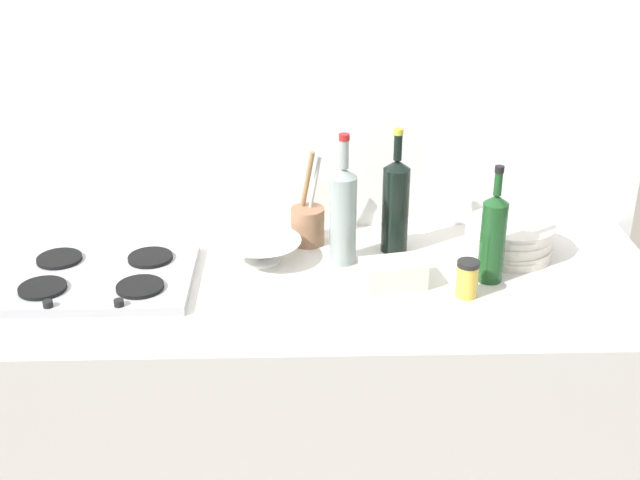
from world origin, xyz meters
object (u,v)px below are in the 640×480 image
Objects in this scene: butter_dish at (393,274)px; condiment_jar_front at (467,279)px; wine_bottle_leftmost at (493,237)px; wine_bottle_mid_right at (343,213)px; wine_bottle_mid_left at (395,204)px; utensil_crock at (308,223)px; stovetop_hob at (99,277)px; plate_stack at (509,238)px; mixing_bowl at (262,250)px.

butter_dish is 0.19m from condiment_jar_front.
wine_bottle_mid_right is at bearing 162.37° from wine_bottle_leftmost.
utensil_crock is (-0.24, 0.05, -0.08)m from wine_bottle_mid_left.
wine_bottle_mid_right is (-0.38, 0.12, 0.02)m from wine_bottle_leftmost.
butter_dish is 1.64× the size of condiment_jar_front.
wine_bottle_mid_left reaches higher than stovetop_hob.
condiment_jar_front is at bearing -33.86° from wine_bottle_mid_right.
plate_stack is 1.55× the size of butter_dish.
wine_bottle_mid_left reaches higher than mixing_bowl.
plate_stack is at bearing 27.55° from butter_dish.
wine_bottle_leftmost is (1.01, -0.02, 0.11)m from stovetop_hob.
utensil_crock is at bearing 170.99° from plate_stack.
condiment_jar_front reaches higher than plate_stack.
stovetop_hob is 0.76m from butter_dish.
wine_bottle_mid_right is 0.17m from utensil_crock.
wine_bottle_leftmost is at bearing -0.85° from stovetop_hob.
stovetop_hob is at bearing 177.13° from butter_dish.
utensil_crock is 2.82× the size of condiment_jar_front.
stovetop_hob is 0.94m from condiment_jar_front.
wine_bottle_leftmost is at bearing 47.21° from condiment_jar_front.
wine_bottle_mid_right is (-0.46, -0.03, 0.10)m from plate_stack.
wine_bottle_leftmost is 0.30m from wine_bottle_mid_left.
mixing_bowl is 1.37× the size of butter_dish.
plate_stack is 0.28m from condiment_jar_front.
wine_bottle_mid_left reaches higher than utensil_crock.
wine_bottle_mid_right is at bearing 9.30° from stovetop_hob.
mixing_bowl is at bearing 14.13° from stovetop_hob.
wine_bottle_leftmost is at bearing -27.25° from utensil_crock.
stovetop_hob is at bearing 174.09° from condiment_jar_front.
wine_bottle_mid_right reaches higher than butter_dish.
wine_bottle_mid_left reaches higher than wine_bottle_leftmost.
wine_bottle_leftmost reaches higher than butter_dish.
plate_stack is (1.10, 0.14, 0.03)m from stovetop_hob.
mixing_bowl is at bearing 179.82° from wine_bottle_mid_right.
wine_bottle_mid_left is (-0.23, 0.19, 0.01)m from wine_bottle_leftmost.
wine_bottle_mid_right is 0.22m from butter_dish.
stovetop_hob is at bearing 179.15° from wine_bottle_leftmost.
utensil_crock is (-0.09, 0.12, -0.08)m from wine_bottle_mid_right.
utensil_crock is at bearing 22.61° from stovetop_hob.
plate_stack is 0.33m from wine_bottle_mid_left.
wine_bottle_mid_left is 1.63× the size of mixing_bowl.
stovetop_hob is 1.54× the size of wine_bottle_leftmost.
condiment_jar_front is at bearing -5.91° from stovetop_hob.
wine_bottle_mid_left is 0.98× the size of wine_bottle_mid_right.
wine_bottle_leftmost is 0.89× the size of wine_bottle_mid_left.
mixing_bowl is 0.37m from butter_dish.
wine_bottle_leftmost is 0.87× the size of wine_bottle_mid_right.
stovetop_hob is 0.66m from wine_bottle_mid_right.
utensil_crock is at bearing 140.57° from condiment_jar_front.
plate_stack is 0.68× the size of wine_bottle_mid_right.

